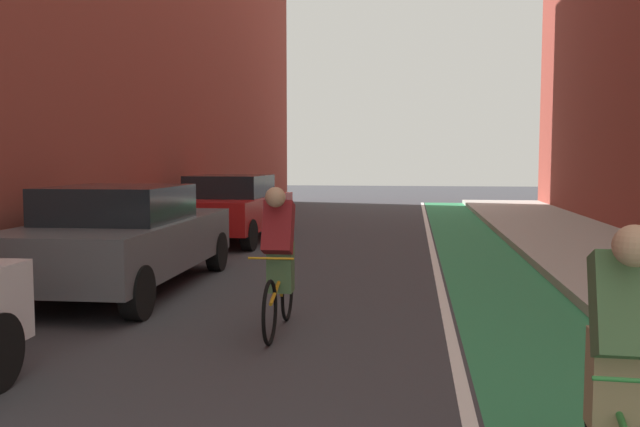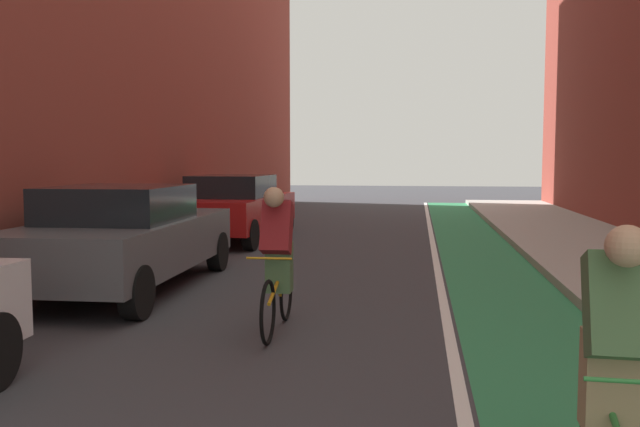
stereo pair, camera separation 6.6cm
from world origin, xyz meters
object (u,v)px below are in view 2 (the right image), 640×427
at_px(parked_sedan_red, 235,207).
at_px(cyclist_mid, 278,256).
at_px(parked_sedan_gray, 124,236).
at_px(cyclist_lead, 614,364).

xyz_separation_m(parked_sedan_red, cyclist_mid, (2.70, -7.95, 0.06)).
distance_m(parked_sedan_gray, cyclist_lead, 7.55).
distance_m(parked_sedan_gray, cyclist_mid, 3.34).
distance_m(parked_sedan_red, cyclist_lead, 12.54).
bearing_deg(cyclist_mid, parked_sedan_red, 108.75).
bearing_deg(parked_sedan_gray, cyclist_mid, -36.21).
height_order(parked_sedan_gray, parked_sedan_red, same).
height_order(parked_sedan_gray, cyclist_mid, cyclist_mid).
bearing_deg(parked_sedan_red, parked_sedan_gray, -89.97).
height_order(parked_sedan_red, cyclist_lead, cyclist_lead).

